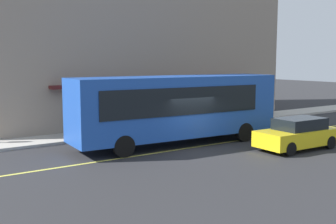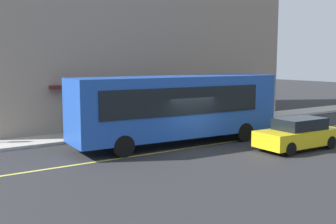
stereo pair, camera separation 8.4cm
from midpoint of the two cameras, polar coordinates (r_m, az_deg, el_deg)
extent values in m
plane|color=#28282B|center=(20.51, 2.77, -4.97)|extent=(120.00, 120.00, 0.00)
cube|color=#B2ADA3|center=(25.06, -4.96, -2.57)|extent=(80.00, 2.42, 0.15)
cube|color=#D8D14C|center=(20.51, 2.77, -4.96)|extent=(36.00, 0.16, 0.01)
cube|color=gray|center=(32.61, -6.75, 13.54)|extent=(21.91, 11.85, 15.89)
cube|color=#4C1919|center=(27.15, -0.48, 4.00)|extent=(15.34, 0.70, 0.20)
cube|color=black|center=(27.44, -0.73, 1.31)|extent=(13.15, 0.08, 2.00)
cube|color=#1E4CAD|center=(20.99, 1.14, 0.85)|extent=(11.13, 3.17, 3.00)
cube|color=black|center=(24.28, 12.11, 2.41)|extent=(0.25, 2.10, 1.80)
cube|color=black|center=(21.88, -1.29, 2.06)|extent=(8.79, 0.60, 1.32)
cube|color=black|center=(19.73, 2.37, 1.49)|extent=(8.79, 0.60, 1.32)
cube|color=#0CF259|center=(24.27, 12.29, 4.51)|extent=(0.20, 1.90, 0.36)
cube|color=#2D2D33|center=(24.53, 12.18, -1.33)|extent=(0.31, 2.41, 0.40)
cylinder|color=black|center=(24.11, 6.80, -1.96)|extent=(1.02, 0.36, 1.00)
cylinder|color=black|center=(22.40, 10.35, -2.74)|extent=(1.02, 0.36, 1.00)
cylinder|color=black|center=(20.62, -8.89, -3.57)|extent=(1.02, 0.36, 1.00)
cylinder|color=black|center=(18.58, -6.25, -4.71)|extent=(1.02, 0.36, 1.00)
cylinder|color=#2D2D33|center=(29.60, 10.85, 2.10)|extent=(0.12, 0.12, 3.20)
cube|color=black|center=(29.66, 10.62, 4.34)|extent=(0.30, 0.30, 0.90)
sphere|color=red|center=(29.77, 10.40, 4.88)|extent=(0.18, 0.18, 0.18)
sphere|color=orange|center=(29.78, 10.39, 4.36)|extent=(0.18, 0.18, 0.18)
sphere|color=green|center=(29.79, 10.38, 3.84)|extent=(0.18, 0.18, 0.18)
cube|color=yellow|center=(21.07, 17.24, -3.31)|extent=(4.37, 1.97, 0.75)
cube|color=black|center=(21.08, 17.57, -1.53)|extent=(2.47, 1.61, 0.55)
cylinder|color=black|center=(19.54, 16.33, -4.91)|extent=(0.65, 0.24, 0.64)
cylinder|color=black|center=(20.63, 12.91, -4.16)|extent=(0.65, 0.24, 0.64)
cylinder|color=black|center=(21.72, 21.31, -3.91)|extent=(0.65, 0.24, 0.64)
cylinder|color=black|center=(22.71, 17.98, -3.30)|extent=(0.65, 0.24, 0.64)
cylinder|color=black|center=(25.26, -6.72, -1.31)|extent=(0.18, 0.18, 0.90)
cylinder|color=#26723F|center=(25.15, -6.75, 0.51)|extent=(0.34, 0.34, 0.71)
sphere|color=tan|center=(25.10, -6.77, 1.60)|extent=(0.25, 0.25, 0.25)
camera|label=1|loc=(0.04, -90.11, -0.01)|focal=44.28mm
camera|label=2|loc=(0.04, 89.89, 0.01)|focal=44.28mm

